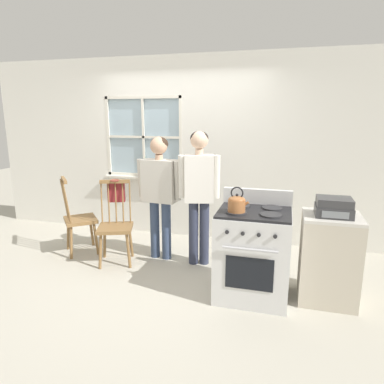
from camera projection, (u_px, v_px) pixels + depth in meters
ground_plane at (152, 273)px, 4.12m from camera, size 16.00×16.00×0.00m
wall_back at (187, 150)px, 5.12m from camera, size 6.40×0.16×2.70m
chair_by_window at (115, 227)px, 4.33m from camera, size 0.53×0.52×1.05m
chair_near_wall at (79, 219)px, 4.63m from camera, size 0.58×0.58×1.05m
person_elderly_left at (160, 185)px, 4.35m from camera, size 0.60×0.25×1.59m
person_teen_center at (199, 185)px, 4.16m from camera, size 0.51×0.29×1.67m
stove at (253, 253)px, 3.51m from camera, size 0.73×0.68×1.08m
kettle at (237, 203)px, 3.30m from camera, size 0.21×0.17×0.25m
potted_plant at (145, 171)px, 5.28m from camera, size 0.14×0.14×0.34m
handbag at (116, 191)px, 4.46m from camera, size 0.24×0.23×0.31m
side_counter at (329, 258)px, 3.43m from camera, size 0.55×0.50×0.90m
stereo at (334, 207)px, 3.30m from camera, size 0.34×0.29×0.18m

